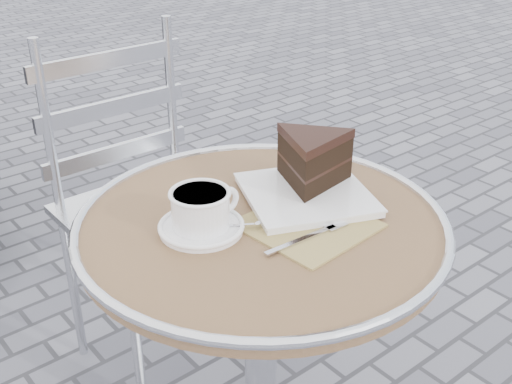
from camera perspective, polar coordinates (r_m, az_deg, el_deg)
cafe_table at (r=1.32m, az=0.46°, el=-8.72°), size 0.72×0.72×0.74m
cappuccino_set at (r=1.18m, az=-4.84°, el=-1.89°), size 0.17×0.16×0.08m
cake_plate_set at (r=1.30m, az=4.89°, el=2.18°), size 0.38×0.35×0.13m
bistro_chair at (r=1.77m, az=-10.88°, el=2.06°), size 0.44×0.44×0.97m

